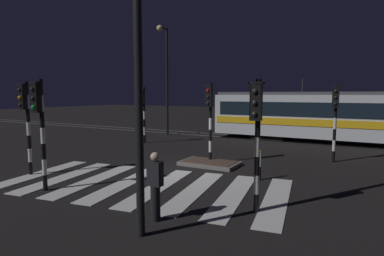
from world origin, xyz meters
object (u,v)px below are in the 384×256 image
at_px(street_lamp_trackside_left, 165,68).
at_px(bollard_island_edge, 260,165).
at_px(tram, 342,116).
at_px(traffic_light_median_centre, 210,111).
at_px(pedestrian_waiting_at_kerb, 155,186).
at_px(traffic_light_kerb_mid_left, 40,118).
at_px(traffic_light_corner_near_left, 26,114).
at_px(traffic_light_corner_near_right, 257,126).
at_px(traffic_light_corner_far_left, 143,106).
at_px(traffic_light_corner_far_right, 335,111).

distance_m(street_lamp_trackside_left, bollard_island_edge, 14.30).
xyz_separation_m(street_lamp_trackside_left, tram, (12.00, 1.84, -3.26)).
bearing_deg(tram, traffic_light_median_centre, -116.66).
distance_m(pedestrian_waiting_at_kerb, bollard_island_edge, 5.05).
distance_m(traffic_light_kerb_mid_left, tram, 17.29).
bearing_deg(bollard_island_edge, street_lamp_trackside_left, 138.46).
bearing_deg(traffic_light_corner_near_left, traffic_light_median_centre, 45.89).
xyz_separation_m(traffic_light_kerb_mid_left, pedestrian_waiting_at_kerb, (4.59, -0.20, -1.49)).
bearing_deg(traffic_light_corner_near_left, tram, 56.10).
height_order(traffic_light_corner_near_right, street_lamp_trackside_left, street_lamp_trackside_left).
height_order(traffic_light_median_centre, street_lamp_trackside_left, street_lamp_trackside_left).
height_order(traffic_light_corner_near_right, traffic_light_corner_near_left, traffic_light_corner_near_left).
bearing_deg(pedestrian_waiting_at_kerb, bollard_island_edge, 77.79).
distance_m(tram, pedestrian_waiting_at_kerb, 16.06).
height_order(traffic_light_corner_far_left, traffic_light_corner_near_left, traffic_light_corner_near_left).
bearing_deg(traffic_light_corner_far_right, traffic_light_corner_near_right, -97.82).
bearing_deg(traffic_light_corner_near_right, traffic_light_corner_near_left, -177.23).
height_order(traffic_light_corner_near_right, bollard_island_edge, traffic_light_corner_near_right).
xyz_separation_m(traffic_light_kerb_mid_left, bollard_island_edge, (5.65, 4.72, -1.80)).
relative_size(traffic_light_kerb_mid_left, pedestrian_waiting_at_kerb, 2.09).
distance_m(traffic_light_median_centre, pedestrian_waiting_at_kerb, 6.91).
relative_size(traffic_light_corner_near_right, tram, 0.21).
height_order(traffic_light_corner_far_right, bollard_island_edge, traffic_light_corner_far_right).
distance_m(traffic_light_corner_far_right, bollard_island_edge, 5.33).
distance_m(traffic_light_median_centre, street_lamp_trackside_left, 10.77).
xyz_separation_m(pedestrian_waiting_at_kerb, bollard_island_edge, (1.07, 4.92, -0.32)).
bearing_deg(traffic_light_corner_near_left, traffic_light_corner_far_right, 39.86).
relative_size(traffic_light_corner_near_right, traffic_light_median_centre, 0.98).
distance_m(traffic_light_corner_far_right, street_lamp_trackside_left, 13.21).
relative_size(tram, bollard_island_edge, 14.88).
relative_size(traffic_light_median_centre, tram, 0.22).
distance_m(traffic_light_median_centre, bollard_island_edge, 3.70).
bearing_deg(tram, traffic_light_corner_near_right, -93.71).
bearing_deg(traffic_light_kerb_mid_left, tram, 64.33).
height_order(tram, bollard_island_edge, tram).
height_order(traffic_light_corner_far_left, pedestrian_waiting_at_kerb, traffic_light_corner_far_left).
relative_size(traffic_light_corner_near_right, street_lamp_trackside_left, 0.44).
relative_size(traffic_light_corner_far_left, traffic_light_corner_near_left, 0.99).
bearing_deg(pedestrian_waiting_at_kerb, traffic_light_corner_near_right, 40.02).
bearing_deg(traffic_light_median_centre, tram, 63.34).
bearing_deg(street_lamp_trackside_left, traffic_light_corner_near_right, -47.89).
relative_size(traffic_light_corner_far_left, traffic_light_corner_far_right, 1.00).
xyz_separation_m(traffic_light_corner_near_left, street_lamp_trackside_left, (-2.24, 12.70, 2.65)).
distance_m(traffic_light_corner_near_left, traffic_light_corner_far_right, 12.94).
xyz_separation_m(traffic_light_corner_near_right, traffic_light_corner_far_right, (1.08, 7.86, 0.04)).
xyz_separation_m(traffic_light_corner_far_left, traffic_light_kerb_mid_left, (3.49, -9.71, 0.02)).
xyz_separation_m(traffic_light_corner_near_left, pedestrian_waiting_at_kerb, (6.87, -1.24, -1.49)).
height_order(traffic_light_kerb_mid_left, traffic_light_corner_near_left, traffic_light_corner_near_left).
bearing_deg(traffic_light_median_centre, traffic_light_corner_far_right, 32.02).
height_order(traffic_light_median_centre, traffic_light_kerb_mid_left, traffic_light_median_centre).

